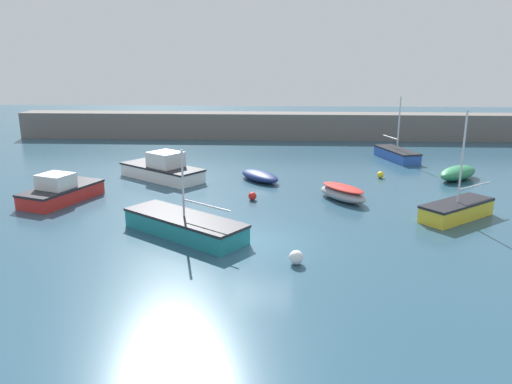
# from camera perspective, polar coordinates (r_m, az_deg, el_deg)

# --- Properties ---
(ground_plane) EXTENTS (120.00, 120.00, 0.20)m
(ground_plane) POSITION_cam_1_polar(r_m,az_deg,el_deg) (21.41, 0.80, -5.95)
(ground_plane) COLOR #284C60
(harbor_breakwater) EXTENTS (48.53, 2.64, 2.43)m
(harbor_breakwater) POSITION_cam_1_polar(r_m,az_deg,el_deg) (48.18, 2.03, 7.58)
(harbor_breakwater) COLOR #66605B
(harbor_breakwater) RESTS_ON ground_plane
(sailboat_tall_mast) EXTENTS (4.22, 3.74, 5.28)m
(sailboat_tall_mast) POSITION_cam_1_polar(r_m,az_deg,el_deg) (26.11, 21.96, -1.88)
(sailboat_tall_mast) COLOR yellow
(sailboat_tall_mast) RESTS_ON ground_plane
(open_tender_yellow) EXTENTS (3.60, 3.57, 0.87)m
(open_tender_yellow) POSITION_cam_1_polar(r_m,az_deg,el_deg) (34.40, 22.08, 2.03)
(open_tender_yellow) COLOR #287A4C
(open_tender_yellow) RESTS_ON ground_plane
(rowboat_with_red_cover) EXTENTS (3.01, 3.46, 0.83)m
(rowboat_with_red_cover) POSITION_cam_1_polar(r_m,az_deg,el_deg) (27.70, 9.88, -0.10)
(rowboat_with_red_cover) COLOR gray
(rowboat_with_red_cover) RESTS_ON ground_plane
(sailboat_short_mast) EXTENTS (2.80, 4.82, 4.77)m
(sailboat_short_mast) POSITION_cam_1_polar(r_m,az_deg,el_deg) (39.63, 15.78, 4.19)
(sailboat_short_mast) COLOR #2D56B7
(sailboat_short_mast) RESTS_ON ground_plane
(sailboat_twin_hulled) EXTENTS (6.05, 5.12, 3.82)m
(sailboat_twin_hulled) POSITION_cam_1_polar(r_m,az_deg,el_deg) (22.25, -8.17, -3.78)
(sailboat_twin_hulled) COLOR teal
(sailboat_twin_hulled) RESTS_ON ground_plane
(motorboat_grey_hull) EXTENTS (3.53, 5.01, 1.59)m
(motorboat_grey_hull) POSITION_cam_1_polar(r_m,az_deg,el_deg) (29.05, -21.42, 0.09)
(motorboat_grey_hull) COLOR red
(motorboat_grey_hull) RESTS_ON ground_plane
(rowboat_white_midwater) EXTENTS (3.21, 3.53, 0.61)m
(rowboat_white_midwater) POSITION_cam_1_polar(r_m,az_deg,el_deg) (31.59, 0.44, 1.83)
(rowboat_white_midwater) COLOR navy
(rowboat_white_midwater) RESTS_ON ground_plane
(motorboat_with_cabin) EXTENTS (6.05, 5.24, 1.81)m
(motorboat_with_cabin) POSITION_cam_1_polar(r_m,az_deg,el_deg) (32.51, -10.60, 2.55)
(motorboat_with_cabin) COLOR white
(motorboat_with_cabin) RESTS_ON ground_plane
(mooring_buoy_white) EXTENTS (0.55, 0.55, 0.55)m
(mooring_buoy_white) POSITION_cam_1_polar(r_m,az_deg,el_deg) (19.12, 4.61, -7.47)
(mooring_buoy_white) COLOR white
(mooring_buoy_white) RESTS_ON ground_plane
(mooring_buoy_red) EXTENTS (0.46, 0.46, 0.46)m
(mooring_buoy_red) POSITION_cam_1_polar(r_m,az_deg,el_deg) (27.36, -0.41, -0.47)
(mooring_buoy_red) COLOR red
(mooring_buoy_red) RESTS_ON ground_plane
(mooring_buoy_yellow) EXTENTS (0.43, 0.43, 0.43)m
(mooring_buoy_yellow) POSITION_cam_1_polar(r_m,az_deg,el_deg) (33.34, 14.04, 1.92)
(mooring_buoy_yellow) COLOR yellow
(mooring_buoy_yellow) RESTS_ON ground_plane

